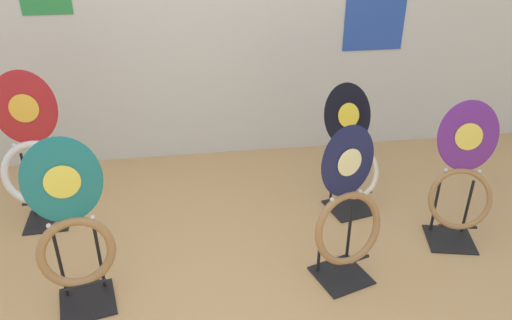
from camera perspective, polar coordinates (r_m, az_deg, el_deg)
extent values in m
cube|color=#284CAD|center=(4.07, 13.54, 16.35)|extent=(0.48, 0.01, 0.62)
cube|color=black|center=(2.89, -18.67, -15.13)|extent=(0.33, 0.33, 0.01)
cylinder|color=black|center=(2.82, -21.50, -10.85)|extent=(0.02, 0.02, 0.44)
cylinder|color=black|center=(2.81, -17.51, -10.21)|extent=(0.02, 0.02, 0.44)
cylinder|color=black|center=(2.71, -19.15, -13.40)|extent=(0.22, 0.07, 0.02)
torus|color=#9E7042|center=(2.65, -19.79, -9.89)|extent=(0.39, 0.20, 0.38)
ellipsoid|color=#197075|center=(2.48, -21.27, -2.23)|extent=(0.37, 0.12, 0.45)
ellipsoid|color=#EADB4C|center=(2.47, -21.27, -2.38)|extent=(0.16, 0.05, 0.17)
sphere|color=silver|center=(2.60, -22.62, -6.96)|extent=(0.02, 0.02, 0.02)
sphere|color=silver|center=(2.59, -18.20, -6.23)|extent=(0.02, 0.02, 0.02)
cube|color=black|center=(3.59, -22.58, -6.40)|extent=(0.29, 0.29, 0.01)
cylinder|color=black|center=(3.58, -24.56, -2.58)|extent=(0.02, 0.02, 0.46)
cylinder|color=black|center=(3.53, -21.49, -2.33)|extent=(0.02, 0.02, 0.46)
cylinder|color=black|center=(3.43, -23.36, -4.53)|extent=(0.22, 0.03, 0.02)
torus|color=silver|center=(3.39, -23.79, -1.38)|extent=(0.43, 0.17, 0.42)
ellipsoid|color=#AD1E23|center=(3.29, -24.95, 5.43)|extent=(0.38, 0.07, 0.46)
ellipsoid|color=yellow|center=(3.27, -25.00, 5.36)|extent=(0.17, 0.03, 0.18)
sphere|color=silver|center=(3.38, -25.93, 1.54)|extent=(0.02, 0.02, 0.02)
sphere|color=silver|center=(3.33, -22.51, 1.88)|extent=(0.02, 0.02, 0.02)
cube|color=black|center=(3.51, 10.57, -5.36)|extent=(0.34, 0.34, 0.01)
cylinder|color=black|center=(3.43, 8.67, -2.38)|extent=(0.02, 0.02, 0.36)
cylinder|color=black|center=(3.52, 11.45, -1.77)|extent=(0.02, 0.02, 0.36)
cylinder|color=black|center=(3.37, 11.46, -3.93)|extent=(0.22, 0.07, 0.02)
torus|color=beige|center=(3.34, 11.20, -1.33)|extent=(0.40, 0.28, 0.33)
ellipsoid|color=black|center=(3.30, 10.44, 5.06)|extent=(0.37, 0.23, 0.41)
ellipsoid|color=yellow|center=(3.29, 10.56, 5.05)|extent=(0.16, 0.09, 0.15)
sphere|color=silver|center=(3.29, 9.31, 1.20)|extent=(0.02, 0.02, 0.02)
sphere|color=silver|center=(3.38, 12.11, 1.72)|extent=(0.02, 0.02, 0.02)
cube|color=black|center=(3.38, 21.24, -8.46)|extent=(0.34, 0.34, 0.01)
cylinder|color=black|center=(3.32, 19.81, -4.88)|extent=(0.02, 0.02, 0.37)
cylinder|color=black|center=(3.38, 23.02, -4.93)|extent=(0.02, 0.02, 0.37)
cylinder|color=black|center=(3.24, 22.04, -7.07)|extent=(0.22, 0.07, 0.02)
torus|color=#9E7042|center=(3.20, 22.29, -4.14)|extent=(0.40, 0.24, 0.36)
ellipsoid|color=#60237F|center=(3.11, 23.07, 2.54)|extent=(0.36, 0.18, 0.42)
ellipsoid|color=#E5CC4C|center=(3.10, 23.16, 2.45)|extent=(0.16, 0.07, 0.16)
sphere|color=silver|center=(3.14, 20.90, -1.08)|extent=(0.02, 0.02, 0.02)
sphere|color=silver|center=(3.20, 24.16, -1.20)|extent=(0.02, 0.02, 0.02)
cube|color=black|center=(2.94, 9.69, -12.87)|extent=(0.35, 0.35, 0.01)
cylinder|color=black|center=(2.83, 7.30, -9.45)|extent=(0.02, 0.02, 0.38)
cylinder|color=black|center=(2.92, 10.58, -8.34)|extent=(0.02, 0.02, 0.38)
cylinder|color=black|center=(2.79, 10.86, -11.34)|extent=(0.22, 0.09, 0.02)
torus|color=#9E7042|center=(2.72, 10.52, -7.71)|extent=(0.44, 0.26, 0.41)
ellipsoid|color=#141942|center=(2.56, 10.47, -0.16)|extent=(0.32, 0.15, 0.39)
ellipsoid|color=beige|center=(2.55, 10.67, -0.29)|extent=(0.14, 0.06, 0.15)
sphere|color=silver|center=(2.60, 8.69, -4.50)|extent=(0.02, 0.02, 0.02)
sphere|color=silver|center=(2.69, 11.83, -3.56)|extent=(0.02, 0.02, 0.02)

